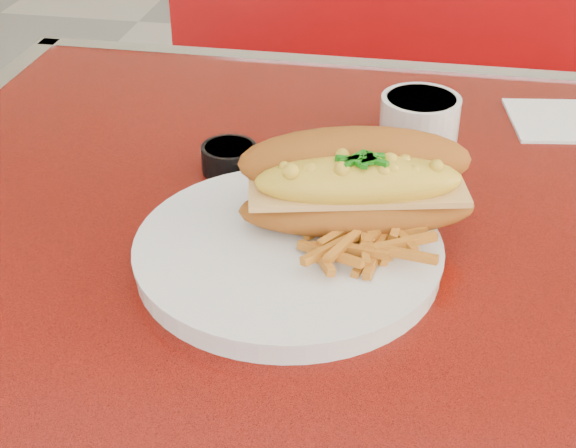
% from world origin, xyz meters
% --- Properties ---
extents(diner_table, '(1.23, 0.83, 0.77)m').
position_xyz_m(diner_table, '(0.00, 0.00, 0.61)').
color(diner_table, red).
rests_on(diner_table, ground).
extents(booth_bench_far, '(1.20, 0.51, 0.90)m').
position_xyz_m(booth_bench_far, '(0.00, 0.81, 0.29)').
color(booth_bench_far, '#960A0B').
rests_on(booth_bench_far, ground).
extents(dinner_plate, '(0.33, 0.33, 0.02)m').
position_xyz_m(dinner_plate, '(-0.15, -0.08, 0.78)').
color(dinner_plate, silver).
rests_on(dinner_plate, diner_table).
extents(mac_hoagie, '(0.23, 0.15, 0.09)m').
position_xyz_m(mac_hoagie, '(-0.10, -0.03, 0.83)').
color(mac_hoagie, '#A3581A').
rests_on(mac_hoagie, dinner_plate).
extents(fries_pile, '(0.10, 0.09, 0.03)m').
position_xyz_m(fries_pile, '(-0.08, -0.08, 0.80)').
color(fries_pile, orange).
rests_on(fries_pile, dinner_plate).
extents(fork, '(0.06, 0.14, 0.00)m').
position_xyz_m(fork, '(-0.11, -0.02, 0.79)').
color(fork, silver).
rests_on(fork, dinner_plate).
extents(gravy_ramekin, '(0.11, 0.11, 0.05)m').
position_xyz_m(gravy_ramekin, '(-0.05, 0.18, 0.80)').
color(gravy_ramekin, silver).
rests_on(gravy_ramekin, diner_table).
extents(sauce_cup_left, '(0.07, 0.07, 0.03)m').
position_xyz_m(sauce_cup_left, '(-0.24, 0.07, 0.79)').
color(sauce_cup_left, black).
rests_on(sauce_cup_left, diner_table).
extents(paper_napkin, '(0.13, 0.13, 0.00)m').
position_xyz_m(paper_napkin, '(0.12, 0.26, 0.77)').
color(paper_napkin, white).
rests_on(paper_napkin, diner_table).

